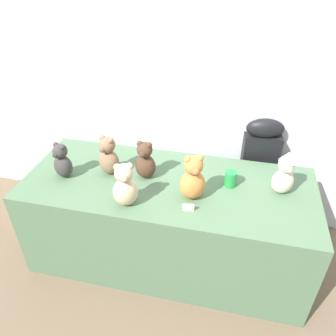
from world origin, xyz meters
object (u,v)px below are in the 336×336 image
Objects in this scene: teddy_bear_cream at (285,173)px; teddy_bear_cocoa at (145,161)px; display_table at (168,221)px; teddy_bear_sand at (125,186)px; instrument_case at (257,175)px; teddy_bear_ginger at (193,179)px; teddy_bear_charcoal at (62,161)px; party_cup_green at (231,179)px; teddy_bear_mocha at (108,157)px.

teddy_bear_cocoa is (-0.90, -0.04, -0.02)m from teddy_bear_cream.
teddy_bear_sand is (-0.20, -0.27, 0.50)m from display_table.
teddy_bear_sand is (-0.82, -0.81, 0.35)m from instrument_case.
teddy_bear_charcoal is at bearing 154.58° from teddy_bear_ginger.
teddy_bear_cocoa is 0.89× the size of teddy_bear_ginger.
teddy_bear_sand reaches higher than party_cup_green.
display_table is 0.90m from teddy_bear_cream.
teddy_bear_cocoa is at bearing -154.72° from instrument_case.
teddy_bear_ginger is (0.18, -0.12, 0.50)m from display_table.
party_cup_green is (1.13, 0.15, -0.07)m from teddy_bear_charcoal.
teddy_bear_cream is 1.46m from teddy_bear_charcoal.
teddy_bear_cream is 2.78× the size of party_cup_green.
display_table is 6.81× the size of teddy_bear_mocha.
teddy_bear_sand is (-0.04, -0.30, 0.01)m from teddy_bear_cocoa.
instrument_case is 3.35× the size of teddy_bear_sand.
display_table is 0.65m from teddy_bear_mocha.
display_table is at bearing -146.55° from instrument_case.
display_table is 0.60m from teddy_bear_sand.
teddy_bear_mocha is (0.29, 0.11, 0.01)m from teddy_bear_charcoal.
teddy_bear_charcoal is at bearing -172.35° from party_cup_green.
teddy_bear_sand is at bearing 178.39° from teddy_bear_ginger.
display_table is 0.55m from teddy_bear_ginger.
teddy_bear_ginger reaches higher than teddy_bear_mocha.
teddy_bear_sand is (-0.94, -0.34, -0.01)m from teddy_bear_cream.
teddy_bear_ginger is at bearing 17.86° from teddy_bear_charcoal.
instrument_case is at bearing 35.32° from teddy_bear_cocoa.
teddy_bear_charcoal is at bearing -140.67° from teddy_bear_mocha.
display_table is 6.60× the size of teddy_bear_sand.
teddy_bear_cream is 1.00m from teddy_bear_sand.
teddy_bear_sand is at bearing 0.01° from teddy_bear_charcoal.
teddy_bear_ginger is (0.90, -0.03, 0.03)m from teddy_bear_charcoal.
teddy_bear_sand is 0.55m from teddy_bear_charcoal.
instrument_case is at bearing 44.76° from teddy_bear_charcoal.
instrument_case is at bearing 83.86° from teddy_bear_cream.
teddy_bear_ginger is (0.35, -0.15, 0.02)m from teddy_bear_cocoa.
teddy_bear_cocoa is 0.58m from party_cup_green.
party_cup_green is (0.61, 0.34, -0.08)m from teddy_bear_sand.
teddy_bear_ginger is 2.87× the size of party_cup_green.
teddy_bear_charcoal is 0.89× the size of teddy_bear_mocha.
display_table is at bearing 30.51° from teddy_bear_sand.
party_cup_green is (-0.33, -0.00, -0.09)m from teddy_bear_cream.
teddy_bear_cream reaches higher than display_table.
teddy_bear_cream is at bearing 21.34° from teddy_bear_mocha.
instrument_case and teddy_bear_mocha have the same top height.
teddy_bear_charcoal is at bearing 137.20° from teddy_bear_sand.
teddy_bear_mocha is at bearing 177.28° from display_table.
teddy_bear_mocha reaches higher than display_table.
instrument_case is 9.14× the size of party_cup_green.
teddy_bear_cocoa is at bearing 161.40° from teddy_bear_cream.
teddy_bear_cocoa is at bearing -176.74° from party_cup_green.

